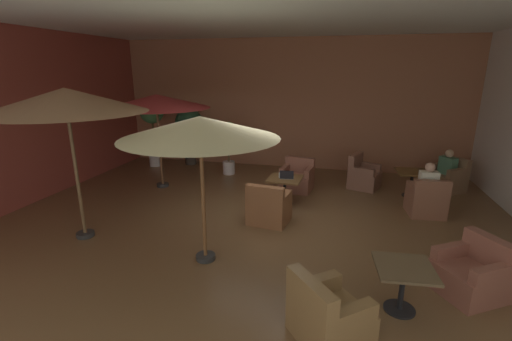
% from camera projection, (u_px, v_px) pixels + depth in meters
% --- Properties ---
extents(ground_plane, '(10.73, 9.57, 0.02)m').
position_uv_depth(ground_plane, '(250.00, 228.00, 6.98)').
color(ground_plane, brown).
extents(wall_back_brick, '(10.73, 0.08, 3.94)m').
position_uv_depth(wall_back_brick, '(288.00, 105.00, 10.87)').
color(wall_back_brick, '#A26447').
rests_on(wall_back_brick, ground_plane).
extents(wall_left_accent, '(0.08, 9.57, 3.94)m').
position_uv_depth(wall_left_accent, '(13.00, 120.00, 7.64)').
color(wall_left_accent, brown).
rests_on(wall_left_accent, ground_plane).
extents(ceiling_slab, '(10.73, 9.57, 0.06)m').
position_uv_depth(ceiling_slab, '(249.00, 10.00, 5.88)').
color(ceiling_slab, silver).
rests_on(ceiling_slab, wall_back_brick).
extents(cafe_table_front_left, '(0.79, 0.79, 0.63)m').
position_uv_depth(cafe_table_front_left, '(285.00, 184.00, 8.06)').
color(cafe_table_front_left, black).
rests_on(cafe_table_front_left, ground_plane).
extents(armchair_front_left_north, '(0.86, 0.82, 0.82)m').
position_uv_depth(armchair_front_left_north, '(297.00, 178.00, 9.10)').
color(armchair_front_left_north, brown).
rests_on(armchair_front_left_north, ground_plane).
extents(armchair_front_left_east, '(0.86, 0.81, 0.85)m').
position_uv_depth(armchair_front_left_east, '(269.00, 208.00, 7.13)').
color(armchair_front_left_east, brown).
rests_on(armchair_front_left_east, ground_plane).
extents(cafe_table_front_right, '(0.76, 0.76, 0.63)m').
position_uv_depth(cafe_table_front_right, '(403.00, 277.00, 4.46)').
color(cafe_table_front_right, black).
rests_on(cafe_table_front_right, ground_plane).
extents(armchair_front_right_north, '(1.06, 1.07, 0.84)m').
position_uv_depth(armchair_front_right_north, '(328.00, 316.00, 4.01)').
color(armchair_front_right_north, brown).
rests_on(armchair_front_right_north, ground_plane).
extents(armchair_front_right_east, '(1.06, 1.05, 0.81)m').
position_uv_depth(armchair_front_right_east, '(472.00, 274.00, 4.86)').
color(armchair_front_right_east, '#8F5241').
rests_on(armchair_front_right_east, ground_plane).
extents(cafe_table_mid_center, '(0.78, 0.78, 0.63)m').
position_uv_depth(cafe_table_mid_center, '(412.00, 177.00, 8.58)').
color(cafe_table_mid_center, black).
rests_on(cafe_table_mid_center, ground_plane).
extents(armchair_mid_center_north, '(0.76, 0.77, 0.85)m').
position_uv_depth(armchair_mid_center_north, '(426.00, 200.00, 7.51)').
color(armchair_mid_center_north, '#8F5943').
rests_on(armchair_mid_center_north, ground_plane).
extents(armchair_mid_center_east, '(1.03, 1.04, 0.86)m').
position_uv_depth(armchair_mid_center_east, '(447.00, 178.00, 9.05)').
color(armchair_mid_center_east, brown).
rests_on(armchair_mid_center_east, ground_plane).
extents(armchair_mid_center_south, '(0.92, 0.94, 0.89)m').
position_uv_depth(armchair_mid_center_south, '(363.00, 176.00, 9.27)').
color(armchair_mid_center_south, brown).
rests_on(armchair_mid_center_south, ground_plane).
extents(patio_umbrella_tall_red, '(2.69, 2.69, 2.42)m').
position_uv_depth(patio_umbrella_tall_red, '(156.00, 102.00, 8.82)').
color(patio_umbrella_tall_red, '#2D2D2D').
rests_on(patio_umbrella_tall_red, ground_plane).
extents(patio_umbrella_center_beige, '(2.41, 2.41, 2.36)m').
position_uv_depth(patio_umbrella_center_beige, '(200.00, 128.00, 5.21)').
color(patio_umbrella_center_beige, '#2D2D2D').
rests_on(patio_umbrella_center_beige, ground_plane).
extents(patio_umbrella_near_wall, '(2.68, 2.68, 2.73)m').
position_uv_depth(patio_umbrella_near_wall, '(66.00, 101.00, 5.92)').
color(patio_umbrella_near_wall, '#2D2D2D').
rests_on(patio_umbrella_near_wall, ground_plane).
extents(potted_tree_left_corner, '(0.75, 0.75, 2.12)m').
position_uv_depth(potted_tree_left_corner, '(152.00, 118.00, 11.05)').
color(potted_tree_left_corner, silver).
rests_on(potted_tree_left_corner, ground_plane).
extents(potted_tree_mid_left, '(0.87, 0.87, 1.83)m').
position_uv_depth(potted_tree_mid_left, '(189.00, 124.00, 11.32)').
color(potted_tree_mid_left, '#39332C').
rests_on(potted_tree_mid_left, ground_plane).
extents(potted_tree_mid_right, '(0.60, 0.60, 1.56)m').
position_uv_depth(potted_tree_mid_right, '(228.00, 139.00, 10.29)').
color(potted_tree_mid_right, silver).
rests_on(potted_tree_mid_right, ground_plane).
extents(patron_blue_shirt, '(0.42, 0.46, 0.64)m').
position_uv_depth(patron_blue_shirt, '(448.00, 164.00, 8.92)').
color(patron_blue_shirt, '#4B7A5B').
rests_on(patron_blue_shirt, ground_plane).
extents(patron_by_window, '(0.38, 0.25, 0.70)m').
position_uv_depth(patron_by_window, '(428.00, 180.00, 7.42)').
color(patron_by_window, silver).
rests_on(patron_by_window, ground_plane).
extents(iced_drink_cup, '(0.08, 0.08, 0.11)m').
position_uv_depth(iced_drink_cup, '(280.00, 175.00, 8.05)').
color(iced_drink_cup, white).
rests_on(iced_drink_cup, cafe_table_front_left).
extents(open_laptop, '(0.33, 0.25, 0.20)m').
position_uv_depth(open_laptop, '(287.00, 176.00, 7.97)').
color(open_laptop, '#9EA0A5').
rests_on(open_laptop, cafe_table_front_left).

